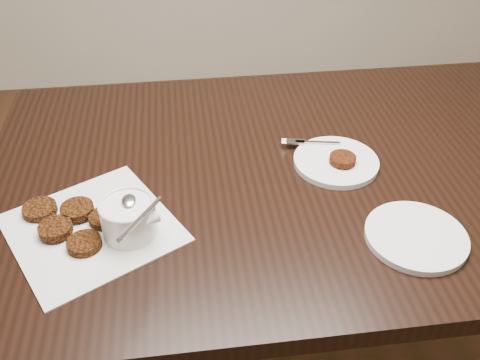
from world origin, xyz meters
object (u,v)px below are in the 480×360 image
Objects in this scene: table at (288,282)px; plate_with_patty at (336,159)px; sauce_ramekin at (126,203)px; plate_empty at (416,236)px; napkin at (92,228)px.

table is 7.33× the size of plate_with_patty.
plate_empty is at bearing -9.05° from sauce_ramekin.
napkin is 0.59m from plate_empty.
sauce_ramekin is (0.07, -0.02, 0.07)m from napkin.
plate_with_patty is at bearing 15.64° from napkin.
table is 9.74× the size of sauce_ramekin.
plate_with_patty is 0.26m from plate_empty.
sauce_ramekin reaches higher than table.
sauce_ramekin is (-0.35, -0.17, 0.45)m from table.
sauce_ramekin is 0.47m from plate_with_patty.
napkin is 0.52m from plate_with_patty.
sauce_ramekin is 0.52m from plate_empty.
sauce_ramekin reaches higher than plate_with_patty.
table is at bearing 177.27° from plate_with_patty.
napkin is at bearing 170.10° from plate_empty.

